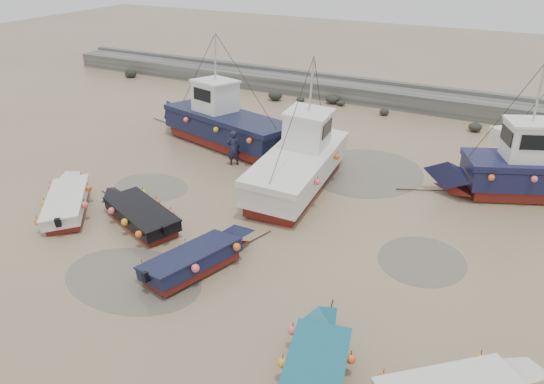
{
  "coord_description": "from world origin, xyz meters",
  "views": [
    {
      "loc": [
        8.38,
        -14.91,
        11.23
      ],
      "look_at": [
        -0.88,
        2.89,
        1.4
      ],
      "focal_mm": 35.0,
      "sensor_mm": 36.0,
      "label": 1
    }
  ],
  "objects_px": {
    "dinghy_0": "(69,198)",
    "dinghy_4": "(138,211)",
    "cabin_boat_2": "(530,169)",
    "person": "(234,165)",
    "cabin_boat_0": "(220,122)",
    "dinghy_2": "(316,362)",
    "dinghy_1": "(200,256)",
    "cabin_boat_1": "(301,159)"
  },
  "relations": [
    {
      "from": "dinghy_0",
      "to": "person",
      "type": "xyz_separation_m",
      "value": [
        3.93,
        7.78,
        -0.54
      ]
    },
    {
      "from": "dinghy_0",
      "to": "dinghy_2",
      "type": "xyz_separation_m",
      "value": [
        13.84,
        -4.2,
        0.02
      ]
    },
    {
      "from": "dinghy_2",
      "to": "person",
      "type": "relative_size",
      "value": 2.95
    },
    {
      "from": "dinghy_0",
      "to": "cabin_boat_0",
      "type": "xyz_separation_m",
      "value": [
        1.5,
        10.27,
        0.76
      ]
    },
    {
      "from": "cabin_boat_0",
      "to": "dinghy_1",
      "type": "bearing_deg",
      "value": -136.01
    },
    {
      "from": "dinghy_4",
      "to": "cabin_boat_1",
      "type": "bearing_deg",
      "value": -10.72
    },
    {
      "from": "dinghy_0",
      "to": "cabin_boat_1",
      "type": "distance_m",
      "value": 10.89
    },
    {
      "from": "dinghy_0",
      "to": "person",
      "type": "height_order",
      "value": "dinghy_0"
    },
    {
      "from": "dinghy_0",
      "to": "dinghy_1",
      "type": "height_order",
      "value": "same"
    },
    {
      "from": "dinghy_4",
      "to": "person",
      "type": "bearing_deg",
      "value": 20.28
    },
    {
      "from": "cabin_boat_1",
      "to": "person",
      "type": "xyz_separation_m",
      "value": [
        -4.17,
        0.54,
        -1.3
      ]
    },
    {
      "from": "cabin_boat_0",
      "to": "cabin_boat_1",
      "type": "height_order",
      "value": "same"
    },
    {
      "from": "dinghy_0",
      "to": "person",
      "type": "relative_size",
      "value": 2.92
    },
    {
      "from": "cabin_boat_0",
      "to": "cabin_boat_1",
      "type": "xyz_separation_m",
      "value": [
        6.6,
        -3.03,
        0.0
      ]
    },
    {
      "from": "cabin_boat_1",
      "to": "person",
      "type": "distance_m",
      "value": 4.4
    },
    {
      "from": "dinghy_0",
      "to": "dinghy_4",
      "type": "bearing_deg",
      "value": -31.6
    },
    {
      "from": "cabin_boat_2",
      "to": "person",
      "type": "relative_size",
      "value": 5.17
    },
    {
      "from": "dinghy_0",
      "to": "dinghy_1",
      "type": "bearing_deg",
      "value": -47.98
    },
    {
      "from": "dinghy_0",
      "to": "dinghy_1",
      "type": "xyz_separation_m",
      "value": [
        7.95,
        -1.2,
        0.01
      ]
    },
    {
      "from": "cabin_boat_2",
      "to": "person",
      "type": "bearing_deg",
      "value": 80.39
    },
    {
      "from": "cabin_boat_2",
      "to": "dinghy_4",
      "type": "bearing_deg",
      "value": 103.4
    },
    {
      "from": "dinghy_0",
      "to": "cabin_boat_2",
      "type": "height_order",
      "value": "cabin_boat_2"
    },
    {
      "from": "dinghy_0",
      "to": "cabin_boat_2",
      "type": "relative_size",
      "value": 0.57
    },
    {
      "from": "person",
      "to": "dinghy_1",
      "type": "bearing_deg",
      "value": 72.28
    },
    {
      "from": "dinghy_1",
      "to": "cabin_boat_0",
      "type": "height_order",
      "value": "cabin_boat_0"
    },
    {
      "from": "cabin_boat_1",
      "to": "cabin_boat_0",
      "type": "bearing_deg",
      "value": 149.94
    },
    {
      "from": "dinghy_4",
      "to": "cabin_boat_2",
      "type": "bearing_deg",
      "value": -30.96
    },
    {
      "from": "dinghy_1",
      "to": "dinghy_4",
      "type": "xyz_separation_m",
      "value": [
        -4.38,
        1.69,
        -0.01
      ]
    },
    {
      "from": "dinghy_4",
      "to": "person",
      "type": "xyz_separation_m",
      "value": [
        0.36,
        7.29,
        -0.54
      ]
    },
    {
      "from": "dinghy_4",
      "to": "cabin_boat_2",
      "type": "distance_m",
      "value": 17.99
    },
    {
      "from": "dinghy_1",
      "to": "dinghy_2",
      "type": "distance_m",
      "value": 6.62
    },
    {
      "from": "dinghy_2",
      "to": "cabin_boat_2",
      "type": "xyz_separation_m",
      "value": [
        4.28,
        15.23,
        0.78
      ]
    },
    {
      "from": "cabin_boat_1",
      "to": "cabin_boat_2",
      "type": "height_order",
      "value": "same"
    },
    {
      "from": "dinghy_1",
      "to": "dinghy_4",
      "type": "bearing_deg",
      "value": 175.59
    },
    {
      "from": "dinghy_2",
      "to": "person",
      "type": "bearing_deg",
      "value": 115.99
    },
    {
      "from": "cabin_boat_0",
      "to": "dinghy_2",
      "type": "bearing_deg",
      "value": -124.86
    },
    {
      "from": "dinghy_2",
      "to": "cabin_boat_2",
      "type": "bearing_deg",
      "value": 60.69
    },
    {
      "from": "cabin_boat_0",
      "to": "cabin_boat_1",
      "type": "distance_m",
      "value": 7.26
    },
    {
      "from": "dinghy_2",
      "to": "cabin_boat_0",
      "type": "bearing_deg",
      "value": 116.84
    },
    {
      "from": "dinghy_1",
      "to": "dinghy_4",
      "type": "distance_m",
      "value": 4.69
    },
    {
      "from": "dinghy_4",
      "to": "cabin_boat_0",
      "type": "xyz_separation_m",
      "value": [
        -2.07,
        9.78,
        0.76
      ]
    },
    {
      "from": "dinghy_1",
      "to": "dinghy_4",
      "type": "height_order",
      "value": "same"
    }
  ]
}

